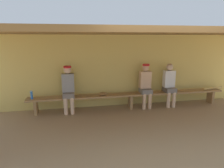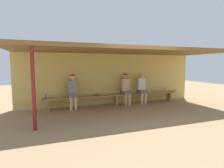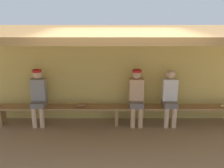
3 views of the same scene
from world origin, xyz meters
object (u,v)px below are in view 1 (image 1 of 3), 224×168
Objects in this scene: player_in_white at (146,84)px; baseball_bat at (213,88)px; baseball_glove_worn at (103,94)px; bench at (130,96)px; water_bottle_clear at (32,95)px; player_rightmost at (169,83)px; player_near_post at (68,87)px.

player_in_white reaches higher than baseball_bat.
bench is at bearing -8.42° from baseball_glove_worn.
player_in_white is 5.56× the size of water_bottle_clear.
bench is at bearing -179.86° from player_rightmost.
bench is 7.98× the size of baseball_bat.
baseball_glove_worn is 3.64m from baseball_bat.
baseball_bat is (1.54, -0.00, -0.24)m from player_rightmost.
baseball_glove_worn reaches higher than bench.
baseball_glove_worn is at bearing -177.93° from bench.
baseball_glove_worn is (-0.84, -0.03, 0.12)m from bench.
bench is 0.59m from player_in_white.
player_rightmost is at bearing 170.03° from baseball_bat.
water_bottle_clear is at bearing 169.42° from baseball_glove_worn.
bench is 24.79× the size of water_bottle_clear.
player_near_post is 1.02m from baseball_glove_worn.
water_bottle_clear is at bearing -179.57° from player_rightmost.
player_in_white is at bearing -9.01° from baseball_glove_worn.
player_near_post reaches higher than water_bottle_clear.
water_bottle_clear reaches higher than bench.
water_bottle_clear is at bearing 170.42° from baseball_bat.
player_rightmost is 2.11m from baseball_glove_worn.
baseball_glove_worn is at bearing 170.62° from baseball_bat.
player_in_white is 5.60× the size of baseball_glove_worn.
player_near_post is at bearing 179.99° from player_rightmost.
player_near_post is at bearing 180.00° from player_in_white.
player_near_post is (-1.83, 0.00, 0.36)m from bench.
player_near_post reaches higher than baseball_glove_worn.
player_rightmost is 3.09m from player_near_post.
player_in_white is (-0.79, 0.00, 0.02)m from player_rightmost.
player_near_post is (-3.09, 0.00, 0.02)m from player_rightmost.
player_rightmost is 0.99× the size of player_in_white.
player_in_white is 1.79× the size of baseball_bat.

